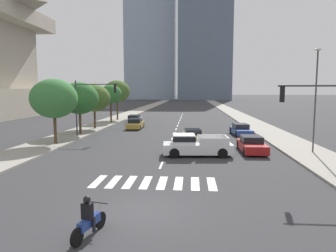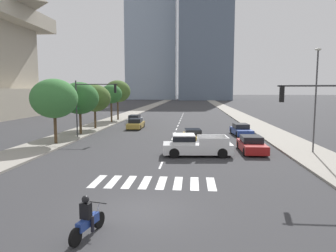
{
  "view_description": "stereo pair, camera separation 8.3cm",
  "coord_description": "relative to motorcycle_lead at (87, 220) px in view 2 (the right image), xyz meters",
  "views": [
    {
      "loc": [
        2.04,
        -12.36,
        5.01
      ],
      "look_at": [
        0.0,
        14.08,
        2.0
      ],
      "focal_mm": 33.15,
      "sensor_mm": 36.0,
      "label": 1
    },
    {
      "loc": [
        2.12,
        -12.36,
        5.01
      ],
      "look_at": [
        0.0,
        14.08,
        2.0
      ],
      "focal_mm": 33.15,
      "sensor_mm": 36.0,
      "label": 2
    }
  ],
  "objects": [
    {
      "name": "ground_plane",
      "position": [
        1.46,
        2.4,
        -0.58
      ],
      "size": [
        800.0,
        800.0,
        0.0
      ],
      "primitive_type": "plane",
      "color": "#333335"
    },
    {
      "name": "sidewalk_east",
      "position": [
        12.88,
        32.4,
        -0.51
      ],
      "size": [
        4.0,
        260.0,
        0.15
      ],
      "primitive_type": "cube",
      "color": "gray",
      "rests_on": "ground"
    },
    {
      "name": "sidewalk_west",
      "position": [
        -9.96,
        32.4,
        -0.51
      ],
      "size": [
        4.0,
        260.0,
        0.15
      ],
      "primitive_type": "cube",
      "color": "gray",
      "rests_on": "ground"
    },
    {
      "name": "crosswalk_near",
      "position": [
        1.46,
        6.49,
        -0.58
      ],
      "size": [
        6.75,
        2.46,
        0.01
      ],
      "color": "silver",
      "rests_on": "ground"
    },
    {
      "name": "lane_divider_center",
      "position": [
        1.46,
        34.49,
        -0.58
      ],
      "size": [
        0.14,
        50.0,
        0.01
      ],
      "color": "silver",
      "rests_on": "ground"
    },
    {
      "name": "motorcycle_lead",
      "position": [
        0.0,
        0.0,
        0.0
      ],
      "size": [
        0.82,
        2.02,
        1.49
      ],
      "rotation": [
        0.0,
        0.0,
        1.33
      ],
      "color": "black",
      "rests_on": "ground"
    },
    {
      "name": "pickup_truck",
      "position": [
        3.68,
        13.83,
        0.23
      ],
      "size": [
        5.42,
        2.42,
        1.67
      ],
      "rotation": [
        0.0,
        0.0,
        3.21
      ],
      "color": "silver",
      "rests_on": "ground"
    },
    {
      "name": "sedan_red_0",
      "position": [
        8.43,
        15.63,
        0.02
      ],
      "size": [
        1.9,
        4.56,
        1.32
      ],
      "rotation": [
        0.0,
        0.0,
        -1.56
      ],
      "color": "maroon",
      "rests_on": "ground"
    },
    {
      "name": "sedan_gold_1",
      "position": [
        -4.0,
        30.71,
        0.03
      ],
      "size": [
        1.89,
        4.62,
        1.35
      ],
      "rotation": [
        0.0,
        0.0,
        1.58
      ],
      "color": "#B28E38",
      "rests_on": "ground"
    },
    {
      "name": "sedan_gold_2",
      "position": [
        3.62,
        20.44,
        -0.01
      ],
      "size": [
        2.16,
        4.63,
        1.24
      ],
      "rotation": [
        0.0,
        0.0,
        -1.47
      ],
      "color": "#B28E38",
      "rests_on": "ground"
    },
    {
      "name": "sedan_blue_3",
      "position": [
        9.08,
        25.54,
        0.01
      ],
      "size": [
        2.1,
        4.71,
        1.3
      ],
      "rotation": [
        0.0,
        0.0,
        -1.5
      ],
      "color": "navy",
      "rests_on": "ground"
    },
    {
      "name": "sedan_silver_4",
      "position": [
        -5.5,
        37.92,
        -0.0
      ],
      "size": [
        1.88,
        4.76,
        1.27
      ],
      "rotation": [
        0.0,
        0.0,
        1.55
      ],
      "color": "#B7BABF",
      "rests_on": "ground"
    },
    {
      "name": "traffic_signal_near",
      "position": [
        10.56,
        7.65,
        3.34
      ],
      "size": [
        4.06,
        0.28,
        5.54
      ],
      "rotation": [
        0.0,
        0.0,
        3.14
      ],
      "color": "#333335",
      "rests_on": "sidewalk_east"
    },
    {
      "name": "traffic_signal_far",
      "position": [
        -7.1,
        22.11,
        3.65
      ],
      "size": [
        4.78,
        0.28,
        5.95
      ],
      "color": "#333335",
      "rests_on": "sidewalk_west"
    },
    {
      "name": "street_lamp_east",
      "position": [
        13.18,
        15.26,
        4.24
      ],
      "size": [
        0.5,
        0.24,
        8.14
      ],
      "color": "#3F3F42",
      "rests_on": "sidewalk_east"
    },
    {
      "name": "street_tree_nearest",
      "position": [
        -9.16,
        17.72,
        3.72
      ],
      "size": [
        4.26,
        4.26,
        5.98
      ],
      "color": "#4C3823",
      "rests_on": "sidewalk_west"
    },
    {
      "name": "street_tree_second",
      "position": [
        -9.16,
        24.21,
        3.61
      ],
      "size": [
        4.25,
        4.25,
        5.85
      ],
      "color": "#4C3823",
      "rests_on": "sidewalk_west"
    },
    {
      "name": "street_tree_third",
      "position": [
        -9.16,
        29.56,
        3.49
      ],
      "size": [
        4.13,
        4.13,
        5.69
      ],
      "color": "#4C3823",
      "rests_on": "sidewalk_west"
    },
    {
      "name": "street_tree_fourth",
      "position": [
        -9.16,
        37.74,
        3.92
      ],
      "size": [
        3.43,
        3.43,
        5.83
      ],
      "color": "#4C3823",
      "rests_on": "sidewalk_west"
    },
    {
      "name": "street_tree_fifth",
      "position": [
        -9.16,
        41.96,
        4.35
      ],
      "size": [
        4.36,
        4.36,
        6.65
      ],
      "color": "#4C3823",
      "rests_on": "sidewalk_west"
    },
    {
      "name": "office_tower_left_skyline",
      "position": [
        -20.96,
        180.98,
        44.1
      ],
      "size": [
        29.06,
        27.62,
        100.2
      ],
      "color": "#8C9EB2",
      "rests_on": "ground"
    },
    {
      "name": "office_tower_center_skyline",
      "position": [
        10.16,
        168.53,
        39.41
      ],
      "size": [
        28.65,
        26.9,
        87.21
      ],
      "color": "slate",
      "rests_on": "ground"
    }
  ]
}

